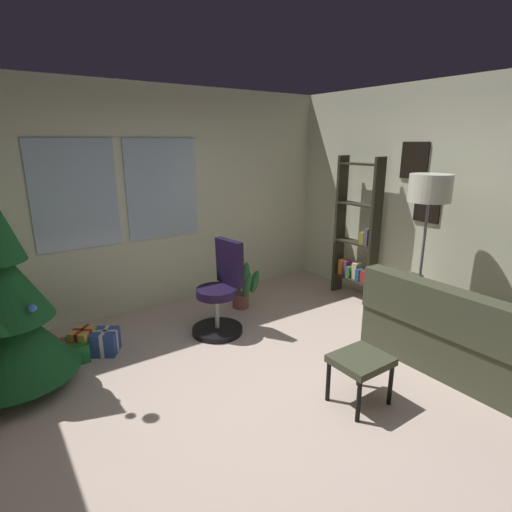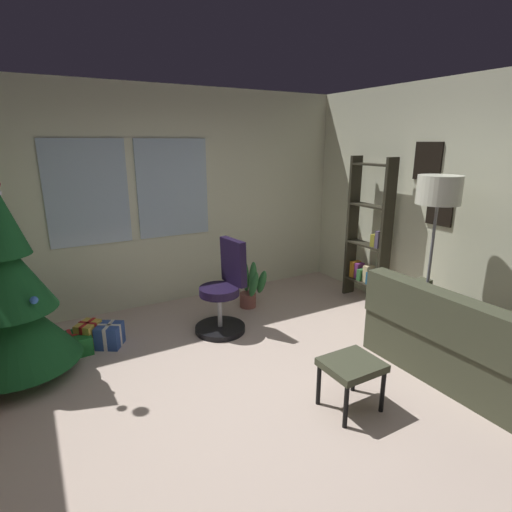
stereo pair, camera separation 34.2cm
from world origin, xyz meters
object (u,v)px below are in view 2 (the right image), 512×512
object	(u,v)px
office_chair	(224,296)
couch	(492,352)
gift_box_green	(72,344)
footstool	(352,369)
gift_box_gold	(89,335)
gift_box_blue	(110,335)
floor_lamp	(438,199)
holiday_tree	(10,299)
bookshelf	(369,240)
potted_plant	(251,287)

from	to	relation	value
office_chair	couch	bearing A→B (deg)	-53.04
gift_box_green	office_chair	distance (m)	1.62
couch	footstool	distance (m)	1.35
gift_box_gold	gift_box_blue	xyz separation A→B (m)	(0.19, -0.09, -0.01)
footstool	gift_box_green	bearing A→B (deg)	131.97
couch	floor_lamp	world-z (taller)	floor_lamp
couch	footstool	size ratio (longest dim) A/B	4.28
footstool	gift_box_green	size ratio (longest dim) A/B	1.17
holiday_tree	bookshelf	world-z (taller)	holiday_tree
couch	holiday_tree	distance (m)	4.18
office_chair	potted_plant	world-z (taller)	office_chair
office_chair	bookshelf	xyz separation A→B (m)	(2.03, -0.11, 0.41)
couch	office_chair	bearing A→B (deg)	126.96
footstool	floor_lamp	size ratio (longest dim) A/B	0.25
couch	bookshelf	xyz separation A→B (m)	(0.45, 1.98, 0.52)
bookshelf	couch	bearing A→B (deg)	-102.77
office_chair	bookshelf	bearing A→B (deg)	-3.14
couch	gift_box_blue	distance (m)	3.64
potted_plant	office_chair	bearing A→B (deg)	-144.26
couch	gift_box_gold	world-z (taller)	couch
couch	holiday_tree	xyz separation A→B (m)	(-3.57, 2.14, 0.45)
gift_box_gold	gift_box_blue	bearing A→B (deg)	-26.66
gift_box_green	gift_box_gold	world-z (taller)	gift_box_gold
holiday_tree	gift_box_green	world-z (taller)	holiday_tree
potted_plant	footstool	bearing A→B (deg)	-97.78
bookshelf	potted_plant	distance (m)	1.64
footstool	office_chair	size ratio (longest dim) A/B	0.42
gift_box_green	gift_box_blue	world-z (taller)	gift_box_blue
potted_plant	gift_box_blue	bearing A→B (deg)	-174.82
floor_lamp	potted_plant	world-z (taller)	floor_lamp
holiday_tree	gift_box_green	size ratio (longest dim) A/B	6.01
holiday_tree	office_chair	xyz separation A→B (m)	(1.99, -0.04, -0.35)
bookshelf	potted_plant	xyz separation A→B (m)	(-1.46, 0.52, -0.54)
footstool	gift_box_gold	distance (m)	2.68
couch	gift_box_green	world-z (taller)	couch
gift_box_green	floor_lamp	size ratio (longest dim) A/B	0.21
holiday_tree	floor_lamp	xyz separation A→B (m)	(3.74, -1.30, 0.76)
couch	footstool	world-z (taller)	couch
holiday_tree	office_chair	size ratio (longest dim) A/B	2.16
footstool	gift_box_gold	size ratio (longest dim) A/B	1.47
gift_box_blue	office_chair	world-z (taller)	office_chair
couch	gift_box_gold	size ratio (longest dim) A/B	6.31
gift_box_green	bookshelf	world-z (taller)	bookshelf
couch	gift_box_blue	bearing A→B (deg)	139.80
footstool	gift_box_blue	size ratio (longest dim) A/B	1.31
holiday_tree	potted_plant	xyz separation A→B (m)	(2.56, 0.37, -0.47)
bookshelf	gift_box_gold	bearing A→B (deg)	172.40
gift_box_blue	floor_lamp	world-z (taller)	floor_lamp
gift_box_gold	potted_plant	distance (m)	1.96
couch	floor_lamp	bearing A→B (deg)	78.65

